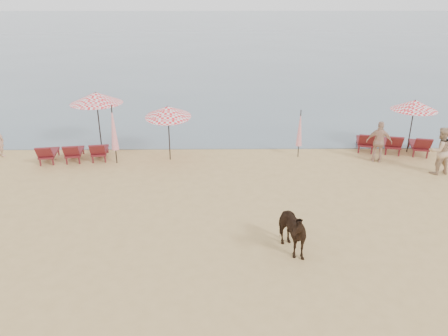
# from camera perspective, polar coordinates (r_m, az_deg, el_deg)

# --- Properties ---
(ground) EXTENTS (120.00, 120.00, 0.00)m
(ground) POSITION_cam_1_polar(r_m,az_deg,el_deg) (11.71, 0.29, -14.44)
(ground) COLOR tan
(ground) RESTS_ON ground
(sea) EXTENTS (160.00, 140.00, 0.06)m
(sea) POSITION_cam_1_polar(r_m,az_deg,el_deg) (89.65, -0.58, 17.87)
(sea) COLOR #51606B
(sea) RESTS_ON ground
(lounger_cluster_left) EXTENTS (3.02, 2.04, 0.62)m
(lounger_cluster_left) POSITION_cam_1_polar(r_m,az_deg,el_deg) (20.15, -19.04, 2.03)
(lounger_cluster_left) COLOR maroon
(lounger_cluster_left) RESTS_ON ground
(lounger_cluster_right) EXTENTS (3.41, 2.49, 0.68)m
(lounger_cluster_right) POSITION_cam_1_polar(r_m,az_deg,el_deg) (21.48, 21.11, 3.08)
(lounger_cluster_right) COLOR maroon
(lounger_cluster_right) RESTS_ON ground
(umbrella_open_left_a) EXTENTS (2.38, 2.38, 2.70)m
(umbrella_open_left_a) POSITION_cam_1_polar(r_m,az_deg,el_deg) (20.89, -16.36, 8.79)
(umbrella_open_left_a) COLOR black
(umbrella_open_left_a) RESTS_ON ground
(umbrella_open_left_b) EXTENTS (1.97, 2.01, 2.52)m
(umbrella_open_left_b) POSITION_cam_1_polar(r_m,az_deg,el_deg) (18.85, -7.34, 7.32)
(umbrella_open_left_b) COLOR black
(umbrella_open_left_b) RESTS_ON ground
(umbrella_open_right) EXTENTS (2.02, 2.02, 2.46)m
(umbrella_open_right) POSITION_cam_1_polar(r_m,az_deg,el_deg) (21.39, 23.64, 7.53)
(umbrella_open_right) COLOR black
(umbrella_open_right) RESTS_ON ground
(umbrella_closed_left) EXTENTS (0.31, 0.31, 2.57)m
(umbrella_closed_left) POSITION_cam_1_polar(r_m,az_deg,el_deg) (19.03, -14.24, 5.07)
(umbrella_closed_left) COLOR black
(umbrella_closed_left) RESTS_ON ground
(umbrella_closed_right) EXTENTS (0.26, 0.26, 2.16)m
(umbrella_closed_right) POSITION_cam_1_polar(r_m,az_deg,el_deg) (19.56, 9.87, 5.13)
(umbrella_closed_right) COLOR black
(umbrella_closed_right) RESTS_ON ground
(cow) EXTENTS (1.29, 1.84, 1.42)m
(cow) POSITION_cam_1_polar(r_m,az_deg,el_deg) (12.59, 8.46, -7.97)
(cow) COLOR black
(cow) RESTS_ON ground
(beachgoer_right_a) EXTENTS (1.08, 0.91, 1.95)m
(beachgoer_right_a) POSITION_cam_1_polar(r_m,az_deg,el_deg) (19.62, 26.35, 2.04)
(beachgoer_right_a) COLOR tan
(beachgoer_right_a) RESTS_ON ground
(beachgoer_right_b) EXTENTS (1.15, 0.74, 1.82)m
(beachgoer_right_b) POSITION_cam_1_polar(r_m,az_deg,el_deg) (19.96, 19.61, 3.22)
(beachgoer_right_b) COLOR tan
(beachgoer_right_b) RESTS_ON ground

